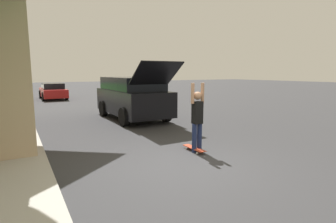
% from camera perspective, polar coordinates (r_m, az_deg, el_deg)
% --- Properties ---
extents(ground_plane, '(120.00, 120.00, 0.00)m').
position_cam_1_polar(ground_plane, '(6.25, 3.10, -11.44)').
color(ground_plane, '#333335').
extents(sidewalk, '(1.80, 80.00, 0.10)m').
position_cam_1_polar(sidewalk, '(11.11, -31.55, -3.60)').
color(sidewalk, '#ADA89E').
rests_on(sidewalk, ground_plane).
extents(suv_parked, '(2.17, 5.30, 2.54)m').
position_cam_1_polar(suv_parked, '(12.24, -7.79, 3.20)').
color(suv_parked, black).
rests_on(suv_parked, ground_plane).
extents(car_down_street, '(1.86, 4.43, 1.29)m').
position_cam_1_polar(car_down_street, '(23.42, -23.77, 4.08)').
color(car_down_street, maroon).
rests_on(car_down_street, ground_plane).
extents(skateboarder, '(0.41, 0.22, 1.86)m').
position_cam_1_polar(skateboarder, '(7.01, 6.38, -1.22)').
color(skateboarder, '#192347').
rests_on(skateboarder, ground_plane).
extents(skateboard, '(0.21, 0.83, 0.10)m').
position_cam_1_polar(skateboard, '(7.24, 5.71, -7.99)').
color(skateboard, '#B73D23').
rests_on(skateboard, ground_plane).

